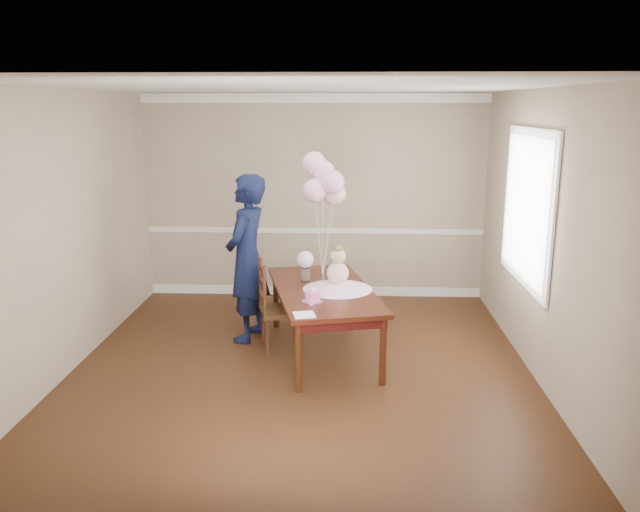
# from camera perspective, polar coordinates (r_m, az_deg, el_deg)

# --- Properties ---
(floor) EXTENTS (4.50, 5.00, 0.00)m
(floor) POSITION_cam_1_polar(r_m,az_deg,el_deg) (6.26, -1.74, -10.30)
(floor) COLOR black
(floor) RESTS_ON ground
(ceiling) EXTENTS (4.50, 5.00, 0.02)m
(ceiling) POSITION_cam_1_polar(r_m,az_deg,el_deg) (5.73, -1.94, 15.22)
(ceiling) COLOR white
(ceiling) RESTS_ON wall_back
(wall_back) EXTENTS (4.50, 0.02, 2.70)m
(wall_back) POSITION_cam_1_polar(r_m,az_deg,el_deg) (8.31, -0.53, 5.39)
(wall_back) COLOR tan
(wall_back) RESTS_ON floor
(wall_front) EXTENTS (4.50, 0.02, 2.70)m
(wall_front) POSITION_cam_1_polar(r_m,az_deg,el_deg) (3.45, -4.97, -6.59)
(wall_front) COLOR tan
(wall_front) RESTS_ON floor
(wall_left) EXTENTS (0.02, 5.00, 2.70)m
(wall_left) POSITION_cam_1_polar(r_m,az_deg,el_deg) (6.42, -22.29, 1.92)
(wall_left) COLOR tan
(wall_left) RESTS_ON floor
(wall_right) EXTENTS (0.02, 5.00, 2.70)m
(wall_right) POSITION_cam_1_polar(r_m,az_deg,el_deg) (6.11, 19.73, 1.58)
(wall_right) COLOR tan
(wall_right) RESTS_ON floor
(chair_rail_trim) EXTENTS (4.50, 0.02, 0.07)m
(chair_rail_trim) POSITION_cam_1_polar(r_m,az_deg,el_deg) (8.37, -0.53, 2.33)
(chair_rail_trim) COLOR white
(chair_rail_trim) RESTS_ON wall_back
(crown_molding) EXTENTS (4.50, 0.02, 0.12)m
(crown_molding) POSITION_cam_1_polar(r_m,az_deg,el_deg) (8.21, -0.55, 14.25)
(crown_molding) COLOR white
(crown_molding) RESTS_ON wall_back
(baseboard_trim) EXTENTS (4.50, 0.02, 0.12)m
(baseboard_trim) POSITION_cam_1_polar(r_m,az_deg,el_deg) (8.58, -0.51, -3.18)
(baseboard_trim) COLOR white
(baseboard_trim) RESTS_ON floor
(window_frame) EXTENTS (0.02, 1.66, 1.56)m
(window_frame) POSITION_cam_1_polar(r_m,az_deg,el_deg) (6.54, 18.43, 4.21)
(window_frame) COLOR white
(window_frame) RESTS_ON wall_right
(window_blinds) EXTENTS (0.01, 1.50, 1.40)m
(window_blinds) POSITION_cam_1_polar(r_m,az_deg,el_deg) (6.53, 18.27, 4.22)
(window_blinds) COLOR white
(window_blinds) RESTS_ON wall_right
(dining_table_top) EXTENTS (1.34, 2.05, 0.05)m
(dining_table_top) POSITION_cam_1_polar(r_m,az_deg,el_deg) (6.43, 0.30, -3.17)
(dining_table_top) COLOR black
(dining_table_top) RESTS_ON table_leg_fl
(table_apron) EXTENTS (1.23, 1.93, 0.09)m
(table_apron) POSITION_cam_1_polar(r_m,az_deg,el_deg) (6.45, 0.30, -3.77)
(table_apron) COLOR black
(table_apron) RESTS_ON table_leg_fl
(table_leg_fl) EXTENTS (0.08, 0.08, 0.66)m
(table_leg_fl) POSITION_cam_1_polar(r_m,az_deg,el_deg) (5.68, -1.99, -9.27)
(table_leg_fl) COLOR black
(table_leg_fl) RESTS_ON floor
(table_leg_fr) EXTENTS (0.08, 0.08, 0.66)m
(table_leg_fr) POSITION_cam_1_polar(r_m,az_deg,el_deg) (5.84, 5.78, -8.68)
(table_leg_fr) COLOR black
(table_leg_fr) RESTS_ON floor
(table_leg_bl) EXTENTS (0.08, 0.08, 0.66)m
(table_leg_bl) POSITION_cam_1_polar(r_m,az_deg,el_deg) (7.30, -4.05, -4.05)
(table_leg_bl) COLOR black
(table_leg_bl) RESTS_ON floor
(table_leg_br) EXTENTS (0.08, 0.08, 0.66)m
(table_leg_br) POSITION_cam_1_polar(r_m,az_deg,el_deg) (7.42, 2.03, -3.72)
(table_leg_br) COLOR black
(table_leg_br) RESTS_ON floor
(baby_skirt) EXTENTS (0.86, 0.86, 0.09)m
(baby_skirt) POSITION_cam_1_polar(r_m,az_deg,el_deg) (6.39, 1.62, -2.62)
(baby_skirt) COLOR #FFBBDF
(baby_skirt) RESTS_ON dining_table_top
(baby_torso) EXTENTS (0.23, 0.23, 0.23)m
(baby_torso) POSITION_cam_1_polar(r_m,az_deg,el_deg) (6.36, 1.63, -1.56)
(baby_torso) COLOR #F399C0
(baby_torso) RESTS_ON baby_skirt
(baby_head) EXTENTS (0.16, 0.16, 0.16)m
(baby_head) POSITION_cam_1_polar(r_m,az_deg,el_deg) (6.32, 1.64, 0.00)
(baby_head) COLOR beige
(baby_head) RESTS_ON baby_torso
(baby_hair) EXTENTS (0.11, 0.11, 0.11)m
(baby_hair) POSITION_cam_1_polar(r_m,az_deg,el_deg) (6.30, 1.65, 0.50)
(baby_hair) COLOR brown
(baby_hair) RESTS_ON baby_head
(cake_platter) EXTENTS (0.25, 0.25, 0.01)m
(cake_platter) POSITION_cam_1_polar(r_m,az_deg,el_deg) (5.99, -0.70, -4.17)
(cake_platter) COLOR #BABABE
(cake_platter) RESTS_ON dining_table_top
(birthday_cake) EXTENTS (0.17, 0.17, 0.09)m
(birthday_cake) POSITION_cam_1_polar(r_m,az_deg,el_deg) (5.98, -0.70, -3.71)
(birthday_cake) COLOR #FF50B2
(birthday_cake) RESTS_ON cake_platter
(cake_flower_a) EXTENTS (0.03, 0.03, 0.03)m
(cake_flower_a) POSITION_cam_1_polar(r_m,az_deg,el_deg) (5.96, -0.70, -3.14)
(cake_flower_a) COLOR white
(cake_flower_a) RESTS_ON birthday_cake
(cake_flower_b) EXTENTS (0.03, 0.03, 0.03)m
(cake_flower_b) POSITION_cam_1_polar(r_m,az_deg,el_deg) (5.98, -0.47, -3.08)
(cake_flower_b) COLOR white
(cake_flower_b) RESTS_ON birthday_cake
(rose_vase_near) EXTENTS (0.11, 0.11, 0.15)m
(rose_vase_near) POSITION_cam_1_polar(r_m,az_deg,el_deg) (6.65, -1.35, -1.73)
(rose_vase_near) COLOR silver
(rose_vase_near) RESTS_ON dining_table_top
(roses_near) EXTENTS (0.18, 0.18, 0.18)m
(roses_near) POSITION_cam_1_polar(r_m,az_deg,el_deg) (6.60, -1.36, -0.32)
(roses_near) COLOR silver
(roses_near) RESTS_ON rose_vase_near
(napkin) EXTENTS (0.23, 0.23, 0.01)m
(napkin) POSITION_cam_1_polar(r_m,az_deg,el_deg) (5.62, -1.45, -5.39)
(napkin) COLOR white
(napkin) RESTS_ON dining_table_top
(balloon_weight) EXTENTS (0.05, 0.05, 0.02)m
(balloon_weight) POSITION_cam_1_polar(r_m,az_deg,el_deg) (6.93, 0.25, -1.66)
(balloon_weight) COLOR white
(balloon_weight) RESTS_ON dining_table_top
(balloon_a) EXTENTS (0.26, 0.26, 0.26)m
(balloon_a) POSITION_cam_1_polar(r_m,az_deg,el_deg) (6.72, -0.53, 5.98)
(balloon_a) COLOR #F7AFC8
(balloon_a) RESTS_ON balloon_ribbon_a
(balloon_b) EXTENTS (0.26, 0.26, 0.26)m
(balloon_b) POSITION_cam_1_polar(r_m,az_deg,el_deg) (6.70, 1.13, 6.76)
(balloon_b) COLOR #F7AFCC
(balloon_b) RESTS_ON balloon_ribbon_b
(balloon_c) EXTENTS (0.26, 0.26, 0.26)m
(balloon_c) POSITION_cam_1_polar(r_m,az_deg,el_deg) (6.81, 0.27, 7.67)
(balloon_c) COLOR #FFB4D5
(balloon_c) RESTS_ON balloon_ribbon_c
(balloon_d) EXTENTS (0.26, 0.26, 0.26)m
(balloon_d) POSITION_cam_1_polar(r_m,az_deg,el_deg) (6.81, -0.55, 8.46)
(balloon_d) COLOR #FFB4D0
(balloon_d) RESTS_ON balloon_ribbon_d
(balloon_e) EXTENTS (0.26, 0.26, 0.26)m
(balloon_e) POSITION_cam_1_polar(r_m,az_deg,el_deg) (6.85, 1.31, 5.72)
(balloon_e) COLOR #FFB4C2
(balloon_e) RESTS_ON balloon_ribbon_e
(balloon_ribbon_a) EXTENTS (0.08, 0.02, 0.79)m
(balloon_ribbon_a) POSITION_cam_1_polar(r_m,az_deg,el_deg) (6.82, -0.13, 1.52)
(balloon_ribbon_a) COLOR silver
(balloon_ribbon_a) RESTS_ON balloon_weight
(balloon_ribbon_b) EXTENTS (0.10, 0.03, 0.88)m
(balloon_ribbon_b) POSITION_cam_1_polar(r_m,az_deg,el_deg) (6.81, 0.68, 1.90)
(balloon_ribbon_b) COLOR white
(balloon_ribbon_b) RESTS_ON balloon_weight
(balloon_ribbon_c) EXTENTS (0.01, 0.09, 0.97)m
(balloon_ribbon_c) POSITION_cam_1_polar(r_m,az_deg,el_deg) (6.86, 0.26, 2.39)
(balloon_ribbon_c) COLOR white
(balloon_ribbon_c) RESTS_ON balloon_weight
(balloon_ribbon_d) EXTENTS (0.10, 0.08, 1.07)m
(balloon_ribbon_d) POSITION_cam_1_polar(r_m,az_deg,el_deg) (6.85, -0.14, 2.78)
(balloon_ribbon_d) COLOR silver
(balloon_ribbon_d) RESTS_ON balloon_weight
(balloon_ribbon_e) EXTENTS (0.11, 0.10, 0.73)m
(balloon_ribbon_e) POSITION_cam_1_polar(r_m,az_deg,el_deg) (6.89, 0.77, 1.43)
(balloon_ribbon_e) COLOR white
(balloon_ribbon_e) RESTS_ON balloon_weight
(dining_chair_seat) EXTENTS (0.52, 0.52, 0.05)m
(dining_chair_seat) POSITION_cam_1_polar(r_m,az_deg,el_deg) (6.61, -3.57, -5.01)
(dining_chair_seat) COLOR #361F0E
(dining_chair_seat) RESTS_ON chair_leg_fl
(chair_leg_fl) EXTENTS (0.05, 0.05, 0.41)m
(chair_leg_fl) POSITION_cam_1_polar(r_m,az_deg,el_deg) (6.50, -4.82, -7.47)
(chair_leg_fl) COLOR #321A0D
(chair_leg_fl) RESTS_ON floor
(chair_leg_fr) EXTENTS (0.05, 0.05, 0.41)m
(chair_leg_fr) POSITION_cam_1_polar(r_m,az_deg,el_deg) (6.55, -1.80, -7.26)
(chair_leg_fr) COLOR #371B0F
(chair_leg_fr) RESTS_ON floor
(chair_leg_bl) EXTENTS (0.05, 0.05, 0.41)m
(chair_leg_bl) POSITION_cam_1_polar(r_m,az_deg,el_deg) (6.82, -5.20, -6.44)
(chair_leg_bl) COLOR #33150E
(chair_leg_bl) RESTS_ON floor
(chair_leg_br) EXTENTS (0.05, 0.05, 0.41)m
(chair_leg_br) POSITION_cam_1_polar(r_m,az_deg,el_deg) (6.87, -2.33, -6.25)
(chair_leg_br) COLOR #331A0D
(chair_leg_br) RESTS_ON floor
(chair_back_post_l) EXTENTS (0.05, 0.05, 0.54)m
(chair_back_post_l) POSITION_cam_1_polar(r_m,az_deg,el_deg) (6.34, -5.08, -3.23)
(chair_back_post_l) COLOR #321A0D
(chair_back_post_l) RESTS_ON dining_chair_seat
(chair_back_post_r) EXTENTS (0.05, 0.05, 0.54)m
(chair_back_post_r) POSITION_cam_1_polar(r_m,az_deg,el_deg) (6.66, -5.46, -2.38)
(chair_back_post_r) COLOR #34180E
(chair_back_post_r) RESTS_ON dining_chair_seat
(chair_slat_low) EXTENTS (0.13, 0.38, 0.05)m
(chair_slat_low) POSITION_cam_1_polar(r_m,az_deg,el_deg) (6.53, -5.25, -3.76)
(chair_slat_low) COLOR #3C1E10
(chair_slat_low) RESTS_ON dining_chair_seat
(chair_slat_mid) EXTENTS (0.13, 0.38, 0.05)m
(chair_slat_mid) POSITION_cam_1_polar(r_m,az_deg,el_deg) (6.49, -5.28, -2.47)
(chair_slat_mid) COLOR #3A130F
(chair_slat_mid) RESTS_ON dining_chair_seat
(chair_slat_top) EXTENTS (0.13, 0.38, 0.05)m
(chair_slat_top) POSITION_cam_1_polar(r_m,az_deg,el_deg) (6.45, -5.31, -1.16)
(chair_slat_top) COLOR #38180F
(chair_slat_top) RESTS_ON dining_chair_seat
(woman) EXTENTS (0.58, 0.75, 1.83)m
(woman) POSITION_cam_1_polar(r_m,az_deg,el_deg) (6.82, -6.68, -0.23)
(woman) COLOR black
(woman) RESTS_ON floor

